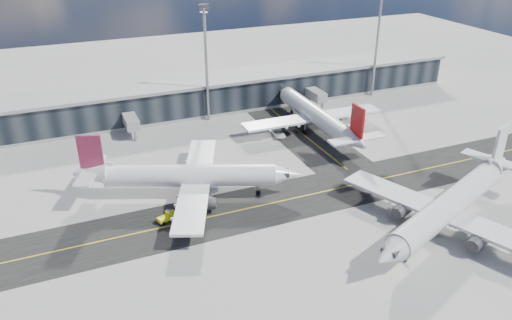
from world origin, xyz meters
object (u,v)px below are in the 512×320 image
Objects in this scene: airliner_redtail at (316,116)px; baggage_tug at (167,216)px; service_van at (278,133)px; airliner_af at (187,176)px; airliner_near at (451,204)px.

baggage_tug is at bearing -149.36° from airliner_redtail.
service_van is at bearing 105.77° from baggage_tug.
airliner_af reaches higher than service_van.
service_van is (27.47, 18.64, -3.36)m from airliner_af.
airliner_redtail is 49.50m from baggage_tug.
airliner_near is 48.18m from baggage_tug.
baggage_tug is at bearing -133.77° from service_van.
airliner_redtail is at bearing 97.89° from baggage_tug.
airliner_af is at bearing -137.38° from service_van.
airliner_near is at bearing -68.69° from service_van.
service_van is (-10.44, 45.77, -3.54)m from airliner_near.
airliner_af is at bearing 32.11° from airliner_near.
airliner_redtail is at bearing 136.98° from airliner_af.
airliner_near is at bearing -88.13° from airliner_redtail.
airliner_af is at bearing 118.90° from baggage_tug.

